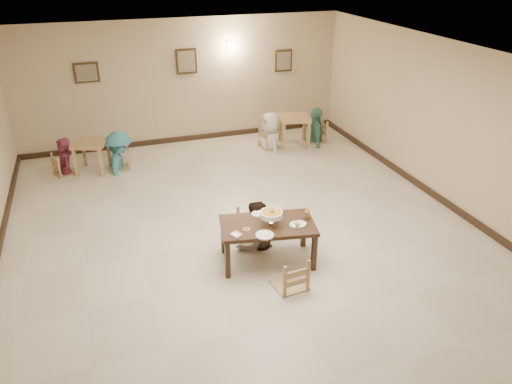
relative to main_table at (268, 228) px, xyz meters
name	(u,v)px	position (x,y,z in m)	size (l,w,h in m)	color
floor	(247,237)	(-0.08, 0.79, -0.59)	(10.00, 10.00, 0.00)	beige
ceiling	(245,60)	(-0.08, 0.79, 2.41)	(10.00, 10.00, 0.00)	silver
wall_back	(183,82)	(-0.08, 5.79, 0.91)	(10.00, 10.00, 0.00)	#C9B492
wall_right	(456,129)	(3.92, 0.79, 0.91)	(10.00, 10.00, 0.00)	#C9B492
baseboard_back	(187,138)	(-0.08, 5.76, -0.53)	(8.00, 0.06, 0.12)	black
baseboard_right	(441,199)	(3.89, 0.79, -0.53)	(0.06, 10.00, 0.12)	black
picture_a	(86,73)	(-2.28, 5.75, 1.31)	(0.55, 0.04, 0.45)	#372411
picture_b	(186,61)	(0.02, 5.75, 1.41)	(0.50, 0.04, 0.60)	#372411
picture_c	(284,61)	(2.52, 5.75, 1.26)	(0.45, 0.04, 0.55)	#372411
wall_sconce	(230,46)	(1.12, 5.75, 1.71)	(0.16, 0.05, 0.22)	#FFD88C
main_table	(268,228)	(0.00, 0.00, 0.00)	(1.56, 1.05, 0.67)	#372114
chair_far	(254,213)	(-0.01, 0.64, -0.07)	(0.50, 0.50, 1.06)	tan
chair_near	(290,258)	(0.08, -0.71, -0.11)	(0.46, 0.46, 0.97)	tan
main_diner	(255,203)	(-0.02, 0.53, 0.18)	(0.75, 0.58, 1.54)	gray
curry_warmer	(271,214)	(0.04, -0.04, 0.26)	(0.39, 0.34, 0.31)	silver
rice_plate_far	(261,213)	(0.00, 0.33, 0.09)	(0.30, 0.30, 0.07)	white
rice_plate_near	(265,235)	(-0.16, -0.31, 0.09)	(0.27, 0.27, 0.06)	white
fried_plate	(298,224)	(0.42, -0.19, 0.10)	(0.27, 0.27, 0.06)	white
chili_dish	(246,229)	(-0.36, -0.07, 0.09)	(0.10, 0.10, 0.02)	white
napkin_cutlery	(236,235)	(-0.56, -0.17, 0.09)	(0.19, 0.24, 0.03)	white
drink_glass	(307,215)	(0.63, -0.05, 0.15)	(0.08, 0.08, 0.16)	white
bg_table_left	(91,148)	(-2.43, 4.55, -0.05)	(0.87, 0.87, 0.68)	tan
bg_table_right	(294,122)	(2.38, 4.59, 0.00)	(0.89, 0.89, 0.73)	tan
bg_chair_ll	(63,154)	(-3.01, 4.59, -0.14)	(0.43, 0.43, 0.91)	tan
bg_chair_lr	(119,150)	(-1.85, 4.50, -0.16)	(0.41, 0.41, 0.87)	tan
bg_chair_rl	(270,129)	(1.77, 4.64, -0.13)	(0.44, 0.44, 0.94)	tan
bg_chair_rr	(316,121)	(3.00, 4.65, -0.06)	(0.50, 0.50, 1.07)	tan
bg_diner_a	(60,139)	(-3.01, 4.59, 0.21)	(0.59, 0.39, 1.62)	#581C31
bg_diner_b	(117,132)	(-1.85, 4.50, 0.26)	(1.11, 0.64, 1.71)	teal
bg_diner_c	(270,113)	(1.77, 4.64, 0.28)	(0.86, 0.56, 1.76)	silver
bg_diner_d	(317,108)	(3.00, 4.65, 0.29)	(1.04, 0.43, 1.77)	#4D907E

